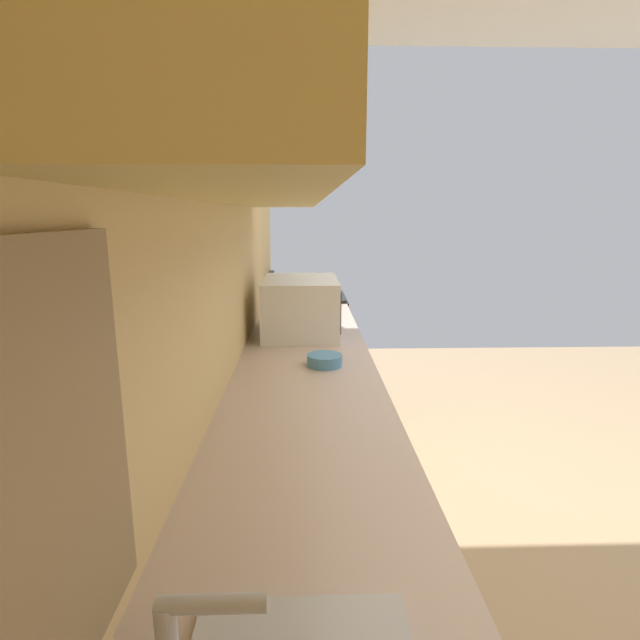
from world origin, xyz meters
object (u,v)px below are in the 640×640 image
Objects in this scene: oven_range at (307,351)px; bowl at (325,360)px; kettle at (318,303)px; microwave at (301,306)px.

oven_range reaches higher than bowl.
kettle is (-0.68, -0.07, 0.51)m from oven_range.
microwave reaches higher than kettle.
kettle is (0.49, -0.10, -0.07)m from microwave.
bowl is at bearing -177.59° from oven_range.
oven_range is at bearing 2.41° from bowl.
microwave is 0.60m from bowl.
microwave reaches higher than bowl.
microwave is at bearing 167.98° from kettle.
oven_range is at bearing 6.22° from kettle.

